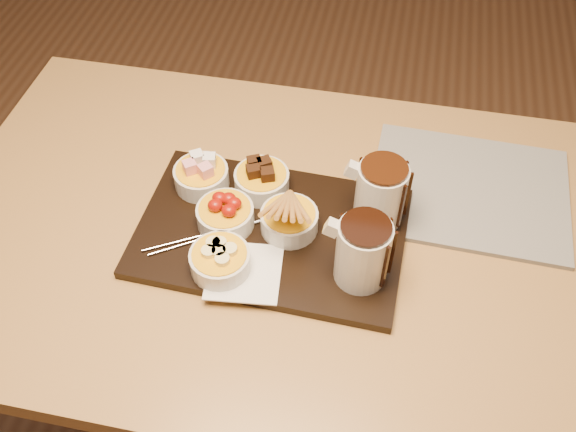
% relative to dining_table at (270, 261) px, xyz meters
% --- Properties ---
extents(ground, '(5.00, 5.00, 0.00)m').
position_rel_dining_table_xyz_m(ground, '(0.00, 0.00, -0.65)').
color(ground, '#56331D').
rests_on(ground, ground).
extents(dining_table, '(1.20, 0.80, 0.75)m').
position_rel_dining_table_xyz_m(dining_table, '(0.00, 0.00, 0.00)').
color(dining_table, '#A5793D').
rests_on(dining_table, ground).
extents(serving_board, '(0.47, 0.31, 0.02)m').
position_rel_dining_table_xyz_m(serving_board, '(0.01, -0.02, 0.11)').
color(serving_board, black).
rests_on(serving_board, dining_table).
extents(napkin, '(0.13, 0.13, 0.00)m').
position_rel_dining_table_xyz_m(napkin, '(-0.02, -0.12, 0.12)').
color(napkin, white).
rests_on(napkin, serving_board).
extents(bowl_marshmallows, '(0.10, 0.10, 0.04)m').
position_rel_dining_table_xyz_m(bowl_marshmallows, '(-0.14, 0.06, 0.14)').
color(bowl_marshmallows, beige).
rests_on(bowl_marshmallows, serving_board).
extents(bowl_cake, '(0.10, 0.10, 0.04)m').
position_rel_dining_table_xyz_m(bowl_cake, '(-0.03, 0.07, 0.14)').
color(bowl_cake, beige).
rests_on(bowl_cake, serving_board).
extents(bowl_strawberries, '(0.10, 0.10, 0.04)m').
position_rel_dining_table_xyz_m(bowl_strawberries, '(-0.07, -0.02, 0.14)').
color(bowl_strawberries, beige).
rests_on(bowl_strawberries, serving_board).
extents(bowl_biscotti, '(0.10, 0.10, 0.04)m').
position_rel_dining_table_xyz_m(bowl_biscotti, '(0.04, -0.01, 0.14)').
color(bowl_biscotti, beige).
rests_on(bowl_biscotti, serving_board).
extents(bowl_bananas, '(0.10, 0.10, 0.04)m').
position_rel_dining_table_xyz_m(bowl_bananas, '(-0.06, -0.12, 0.14)').
color(bowl_bananas, beige).
rests_on(bowl_bananas, serving_board).
extents(pitcher_dark_chocolate, '(0.09, 0.09, 0.12)m').
position_rel_dining_table_xyz_m(pitcher_dark_chocolate, '(0.17, -0.08, 0.18)').
color(pitcher_dark_chocolate, silver).
rests_on(pitcher_dark_chocolate, serving_board).
extents(pitcher_milk_chocolate, '(0.09, 0.09, 0.12)m').
position_rel_dining_table_xyz_m(pitcher_milk_chocolate, '(0.19, 0.05, 0.18)').
color(pitcher_milk_chocolate, silver).
rests_on(pitcher_milk_chocolate, serving_board).
extents(fondue_skewers, '(0.16, 0.24, 0.01)m').
position_rel_dining_table_xyz_m(fondue_skewers, '(-0.08, -0.04, 0.12)').
color(fondue_skewers, silver).
rests_on(fondue_skewers, serving_board).
extents(newspaper, '(0.37, 0.30, 0.01)m').
position_rel_dining_table_xyz_m(newspaper, '(0.35, 0.16, 0.10)').
color(newspaper, beige).
rests_on(newspaper, dining_table).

